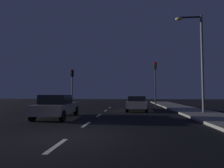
{
  "coord_description": "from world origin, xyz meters",
  "views": [
    {
      "loc": [
        2.18,
        -6.59,
        1.56
      ],
      "look_at": [
        0.34,
        13.0,
        2.61
      ],
      "focal_mm": 29.3,
      "sensor_mm": 36.0,
      "label": 1
    }
  ],
  "objects_px": {
    "traffic_signal_right": "(155,76)",
    "car_adjacent_lane": "(57,106)",
    "street_lamp_right": "(198,55)",
    "traffic_signal_left": "(72,80)",
    "car_stopped_ahead": "(137,103)"
  },
  "relations": [
    {
      "from": "traffic_signal_right",
      "to": "car_adjacent_lane",
      "type": "bearing_deg",
      "value": -125.35
    },
    {
      "from": "traffic_signal_right",
      "to": "street_lamp_right",
      "type": "xyz_separation_m",
      "value": [
        2.13,
        -7.99,
        0.82
      ]
    },
    {
      "from": "car_adjacent_lane",
      "to": "traffic_signal_left",
      "type": "bearing_deg",
      "value": 102.95
    },
    {
      "from": "traffic_signal_right",
      "to": "traffic_signal_left",
      "type": "bearing_deg",
      "value": -179.99
    },
    {
      "from": "car_adjacent_lane",
      "to": "street_lamp_right",
      "type": "bearing_deg",
      "value": 17.06
    },
    {
      "from": "car_stopped_ahead",
      "to": "car_adjacent_lane",
      "type": "xyz_separation_m",
      "value": [
        -5.39,
        -5.64,
        0.05
      ]
    },
    {
      "from": "traffic_signal_right",
      "to": "street_lamp_right",
      "type": "distance_m",
      "value": 8.31
    },
    {
      "from": "car_stopped_ahead",
      "to": "traffic_signal_right",
      "type": "bearing_deg",
      "value": 65.65
    },
    {
      "from": "traffic_signal_left",
      "to": "street_lamp_right",
      "type": "height_order",
      "value": "street_lamp_right"
    },
    {
      "from": "car_stopped_ahead",
      "to": "street_lamp_right",
      "type": "bearing_deg",
      "value": -29.34
    },
    {
      "from": "street_lamp_right",
      "to": "traffic_signal_left",
      "type": "bearing_deg",
      "value": 147.43
    },
    {
      "from": "traffic_signal_right",
      "to": "car_stopped_ahead",
      "type": "distance_m",
      "value": 6.69
    },
    {
      "from": "traffic_signal_left",
      "to": "traffic_signal_right",
      "type": "relative_size",
      "value": 0.85
    },
    {
      "from": "traffic_signal_right",
      "to": "car_adjacent_lane",
      "type": "xyz_separation_m",
      "value": [
        -7.84,
        -11.06,
        -3.02
      ]
    },
    {
      "from": "traffic_signal_left",
      "to": "street_lamp_right",
      "type": "relative_size",
      "value": 0.6
    }
  ]
}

